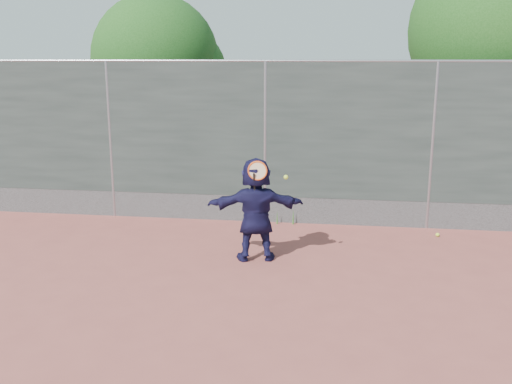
# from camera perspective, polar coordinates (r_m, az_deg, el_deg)

# --- Properties ---
(ground) EXTENTS (80.00, 80.00, 0.00)m
(ground) POSITION_cam_1_polar(r_m,az_deg,el_deg) (7.66, -2.43, -10.29)
(ground) COLOR #9E4C42
(ground) RESTS_ON ground
(player) EXTENTS (1.56, 0.76, 1.61)m
(player) POSITION_cam_1_polar(r_m,az_deg,el_deg) (8.71, 0.00, -1.72)
(player) COLOR #17153C
(player) RESTS_ON ground
(ball_ground) EXTENTS (0.07, 0.07, 0.07)m
(ball_ground) POSITION_cam_1_polar(r_m,az_deg,el_deg) (10.50, 17.70, -4.09)
(ball_ground) COLOR #CBEC34
(ball_ground) RESTS_ON ground
(fence) EXTENTS (20.00, 0.06, 3.03)m
(fence) POSITION_cam_1_polar(r_m,az_deg,el_deg) (10.58, 0.92, 5.28)
(fence) COLOR #38423D
(fence) RESTS_ON ground
(swing_action) EXTENTS (0.60, 0.13, 0.51)m
(swing_action) POSITION_cam_1_polar(r_m,az_deg,el_deg) (8.36, 0.42, 1.96)
(swing_action) COLOR #EE5516
(swing_action) RESTS_ON ground
(tree_right) EXTENTS (3.78, 3.60, 5.39)m
(tree_right) POSITION_cam_1_polar(r_m,az_deg,el_deg) (13.10, 23.77, 14.12)
(tree_right) COLOR #382314
(tree_right) RESTS_ON ground
(tree_left) EXTENTS (3.15, 3.00, 4.53)m
(tree_left) POSITION_cam_1_polar(r_m,az_deg,el_deg) (14.07, -9.33, 12.67)
(tree_left) COLOR #382314
(tree_left) RESTS_ON ground
(weed_clump) EXTENTS (0.68, 0.07, 0.30)m
(weed_clump) POSITION_cam_1_polar(r_m,az_deg,el_deg) (10.74, 2.37, -2.52)
(weed_clump) COLOR #387226
(weed_clump) RESTS_ON ground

